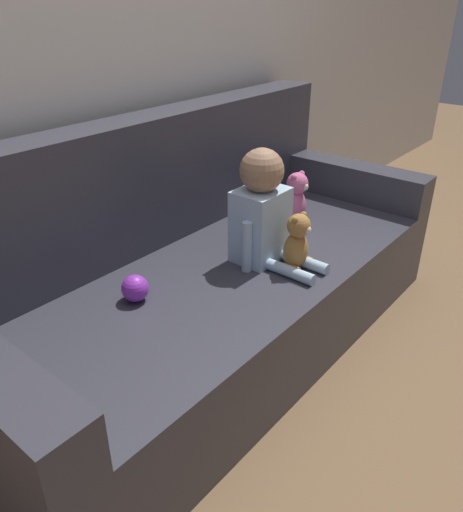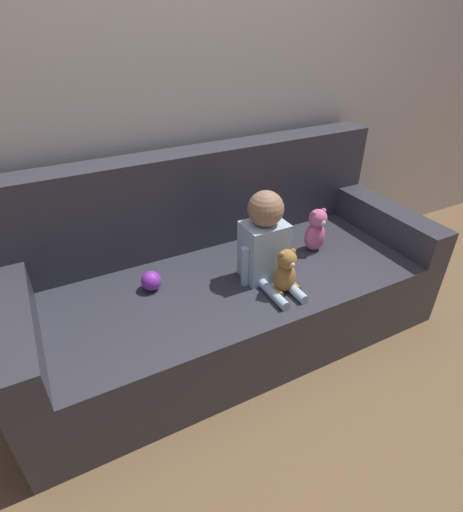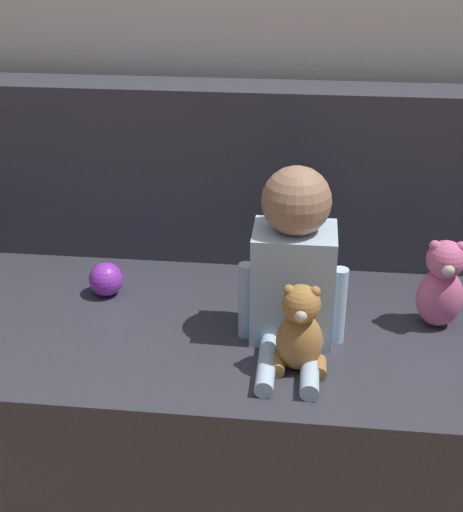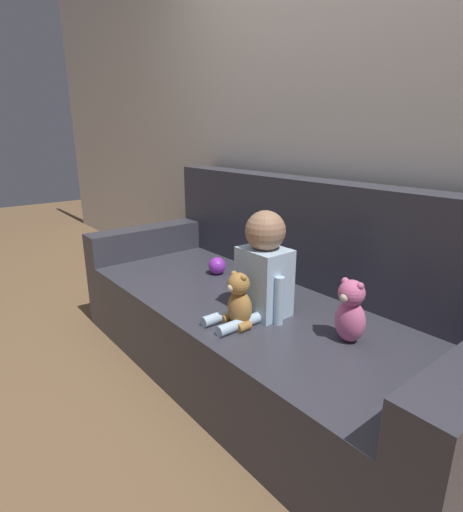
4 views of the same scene
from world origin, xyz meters
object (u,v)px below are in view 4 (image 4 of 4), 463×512
object	(u,v)px
plush_toy_side	(350,311)
toy_ball	(217,266)
teddy_bear_brown	(239,301)
couch	(269,311)
person_baby	(263,269)

from	to	relation	value
plush_toy_side	toy_ball	world-z (taller)	plush_toy_side
teddy_bear_brown	toy_ball	bearing A→B (deg)	151.21
couch	toy_ball	xyz separation A→B (m)	(-0.40, -0.02, 0.14)
person_baby	teddy_bear_brown	xyz separation A→B (m)	(0.02, -0.15, -0.10)
person_baby	teddy_bear_brown	world-z (taller)	person_baby
person_baby	teddy_bear_brown	size ratio (longest dim) A/B	1.98
couch	toy_ball	world-z (taller)	couch
couch	person_baby	bearing A→B (deg)	-53.56
plush_toy_side	toy_ball	size ratio (longest dim) A/B	2.57
plush_toy_side	couch	bearing A→B (deg)	170.47
couch	person_baby	xyz separation A→B (m)	(0.13, -0.18, 0.30)
couch	teddy_bear_brown	world-z (taller)	couch
couch	person_baby	size ratio (longest dim) A/B	4.69
person_baby	plush_toy_side	xyz separation A→B (m)	(0.38, 0.09, -0.08)
couch	teddy_bear_brown	distance (m)	0.41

